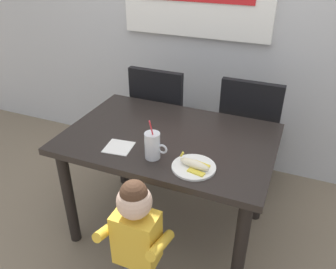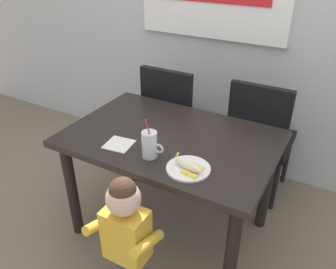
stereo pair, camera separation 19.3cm
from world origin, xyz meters
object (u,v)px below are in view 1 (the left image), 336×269
Objects in this scene: toddler_standing at (136,233)px; milk_cup at (153,147)px; snack_plate at (194,167)px; dining_table at (169,152)px; dining_chair_right at (249,129)px; paper_napkin at (119,147)px; dining_chair_left at (162,116)px; peeled_banana at (195,165)px.

toddler_standing is 3.39× the size of milk_cup.
dining_table is at bearing 133.64° from snack_plate.
dining_chair_right is at bearing 67.47° from milk_cup.
dining_chair_right is 6.40× the size of paper_napkin.
toddler_standing reaches higher than paper_napkin.
snack_plate is (0.24, -0.26, 0.12)m from dining_table.
milk_cup reaches higher than toddler_standing.
dining_chair_left is at bearing 117.17° from dining_table.
dining_chair_right is 1.08m from paper_napkin.
milk_cup is 0.23m from paper_napkin.
toddler_standing is at bearing -118.94° from snack_plate.
toddler_standing is at bearing 75.60° from dining_chair_right.
toddler_standing reaches higher than dining_table.
paper_napkin is (-0.47, 0.04, -0.03)m from peeled_banana.
snack_plate is 0.46m from paper_napkin.
toddler_standing is at bearing -83.52° from dining_table.
dining_chair_right reaches higher than peeled_banana.
milk_cup reaches higher than peeled_banana.
dining_table is 0.34m from paper_napkin.
peeled_banana is at bearing 122.87° from dining_chair_left.
dining_chair_right is 1.27m from toddler_standing.
milk_cup is 0.24m from snack_plate.
dining_chair_right is at bearing 81.41° from snack_plate.
dining_chair_left is 1.07m from peeled_banana.
paper_napkin is (-0.22, 0.02, -0.06)m from milk_cup.
dining_chair_right is at bearing 75.60° from toddler_standing.
peeled_banana is 1.17× the size of paper_napkin.
peeled_banana is (-0.13, -0.92, 0.24)m from dining_chair_right.
peeled_banana reaches higher than paper_napkin.
toddler_standing is 3.64× the size of snack_plate.
dining_chair_right is at bearing 56.06° from paper_napkin.
snack_plate is at bearing -1.93° from milk_cup.
peeled_banana reaches higher than snack_plate.
milk_cup is 0.25m from peeled_banana.
dining_table is at bearing 59.59° from dining_chair_right.
milk_cup reaches higher than dining_table.
dining_chair_left reaches higher than snack_plate.
dining_table is at bearing 92.01° from milk_cup.
dining_chair_left is 1.15× the size of toddler_standing.
dining_chair_left is at bearing 122.79° from snack_plate.
milk_cup is at bearing 178.07° from snack_plate.
snack_plate reaches higher than paper_napkin.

